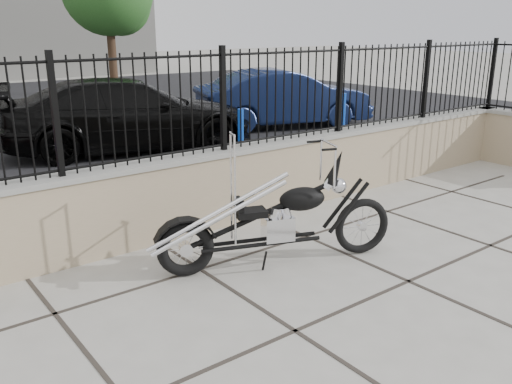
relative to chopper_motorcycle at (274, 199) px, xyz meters
name	(u,v)px	position (x,y,z in m)	size (l,w,h in m)	color
ground_plane	(295,331)	(-0.68, -1.13, -0.73)	(90.00, 90.00, 0.00)	#99968E
retaining_wall	(153,202)	(-0.68, 1.37, -0.25)	(14.00, 0.36, 0.96)	gray
iron_fence	(148,108)	(-0.68, 1.37, 0.83)	(14.00, 0.08, 1.20)	black
chopper_motorcycle	(274,199)	(0.00, 0.00, 0.00)	(2.44, 0.43, 1.47)	black
car_black	(129,114)	(1.20, 6.05, -0.01)	(2.01, 4.95, 1.44)	black
car_blue	(283,98)	(5.33, 6.16, -0.03)	(1.48, 4.25, 1.40)	#111C3F
bollard_b	(241,134)	(2.56, 4.12, -0.27)	(0.11, 0.11, 0.93)	#0B47B2
bollard_c	(342,120)	(4.76, 3.62, -0.18)	(0.13, 0.13, 1.11)	#0C15BF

